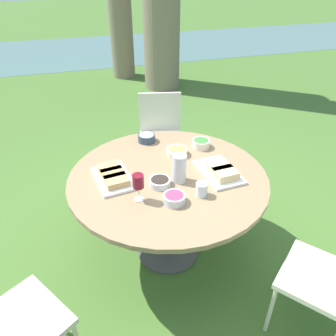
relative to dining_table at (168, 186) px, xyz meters
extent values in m
plane|color=#446B2B|center=(0.00, 0.00, -0.66)|extent=(40.00, 40.00, 0.00)
cube|color=#4C706B|center=(0.00, 7.19, -0.66)|extent=(40.00, 3.51, 0.01)
cylinder|color=#4C4C51|center=(0.00, 0.00, -0.65)|extent=(0.50, 0.50, 0.02)
cylinder|color=#4C4C51|center=(0.00, 0.00, -0.29)|extent=(0.11, 0.11, 0.71)
cylinder|color=#8C7251|center=(0.00, 0.00, 0.08)|extent=(1.41, 1.41, 0.03)
cube|color=beige|center=(-1.01, -0.66, -0.21)|extent=(0.59, 0.60, 0.04)
cylinder|color=beige|center=(-0.96, -0.39, -0.45)|extent=(0.03, 0.03, 0.43)
cube|color=beige|center=(0.67, -0.87, -0.21)|extent=(0.60, 0.60, 0.04)
cylinder|color=beige|center=(0.71, -0.61, -0.45)|extent=(0.03, 0.03, 0.43)
cylinder|color=beige|center=(0.40, -0.85, -0.45)|extent=(0.03, 0.03, 0.43)
cube|color=beige|center=(0.26, 1.09, -0.21)|extent=(0.53, 0.51, 0.04)
cube|color=beige|center=(0.31, 1.27, 0.02)|extent=(0.43, 0.13, 0.42)
cylinder|color=beige|center=(0.03, 0.95, -0.45)|extent=(0.03, 0.03, 0.43)
cylinder|color=beige|center=(0.41, 0.86, -0.45)|extent=(0.03, 0.03, 0.43)
cylinder|color=beige|center=(0.11, 1.31, -0.45)|extent=(0.03, 0.03, 0.43)
cylinder|color=beige|center=(0.49, 1.22, -0.45)|extent=(0.03, 0.03, 0.43)
cylinder|color=silver|center=(0.05, -0.09, 0.20)|extent=(0.10, 0.10, 0.20)
cone|color=silver|center=(0.10, -0.09, 0.28)|extent=(0.02, 0.02, 0.02)
cylinder|color=silver|center=(-0.26, -0.21, 0.10)|extent=(0.06, 0.06, 0.01)
cylinder|color=silver|center=(-0.26, -0.21, 0.15)|extent=(0.01, 0.01, 0.09)
cylinder|color=maroon|center=(-0.26, -0.21, 0.24)|extent=(0.07, 0.07, 0.09)
cube|color=white|center=(-0.38, 0.06, 0.11)|extent=(0.28, 0.40, 0.02)
cube|color=tan|center=(-0.39, 0.14, 0.14)|extent=(0.17, 0.15, 0.04)
cube|color=tan|center=(-0.38, 0.06, 0.14)|extent=(0.17, 0.15, 0.04)
cube|color=tan|center=(-0.37, -0.02, 0.14)|extent=(0.17, 0.15, 0.04)
cube|color=white|center=(0.35, -0.08, 0.11)|extent=(0.26, 0.40, 0.02)
cube|color=#E0C184|center=(0.36, -0.17, 0.14)|extent=(0.16, 0.14, 0.06)
cube|color=#E0C184|center=(0.35, -0.08, 0.14)|extent=(0.16, 0.14, 0.06)
cylinder|color=beige|center=(0.15, 0.25, 0.12)|extent=(0.16, 0.16, 0.05)
cylinder|color=#E0C147|center=(0.15, 0.25, 0.14)|extent=(0.13, 0.13, 0.02)
cylinder|color=beige|center=(0.37, 0.31, 0.13)|extent=(0.14, 0.14, 0.06)
cylinder|color=#387533|center=(0.37, 0.31, 0.15)|extent=(0.12, 0.12, 0.03)
cylinder|color=silver|center=(-0.09, -0.10, 0.12)|extent=(0.15, 0.15, 0.05)
cylinder|color=#2D231E|center=(-0.09, -0.10, 0.13)|extent=(0.12, 0.12, 0.02)
cylinder|color=silver|center=(-0.05, -0.30, 0.12)|extent=(0.14, 0.14, 0.06)
cylinder|color=#D6385B|center=(-0.05, -0.30, 0.14)|extent=(0.12, 0.12, 0.02)
cylinder|color=#334256|center=(-0.02, 0.53, 0.13)|extent=(0.14, 0.14, 0.06)
cylinder|color=silver|center=(-0.02, 0.53, 0.15)|extent=(0.12, 0.12, 0.03)
cylinder|color=silver|center=(0.14, -0.28, 0.14)|extent=(0.08, 0.08, 0.09)
camera|label=1|loc=(-0.57, -1.83, 1.39)|focal=35.00mm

